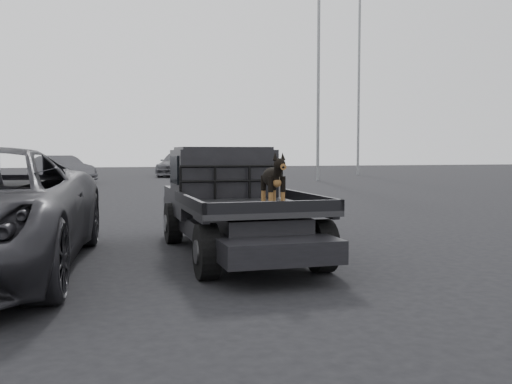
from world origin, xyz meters
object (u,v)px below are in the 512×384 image
object	(u,v)px
flatbed_ute	(235,227)
distant_car_a	(61,169)
distant_car_b	(178,165)
floodlight_mid	(319,56)
floodlight_far	(359,77)
dog	(273,181)

from	to	relation	value
flatbed_ute	distant_car_a	distance (m)	24.89
distant_car_b	floodlight_mid	distance (m)	12.92
floodlight_far	dog	bearing A→B (deg)	-118.33
dog	distant_car_a	size ratio (longest dim) A/B	0.16
distant_car_a	floodlight_mid	bearing A→B (deg)	-40.64
distant_car_a	floodlight_far	world-z (taller)	floodlight_far
flatbed_ute	dog	size ratio (longest dim) A/B	7.30
flatbed_ute	dog	world-z (taller)	dog
floodlight_mid	distant_car_a	bearing A→B (deg)	173.61
dog	floodlight_mid	world-z (taller)	floodlight_mid
flatbed_ute	distant_car_a	size ratio (longest dim) A/B	1.16
distant_car_a	distant_car_b	distance (m)	10.21
dog	floodlight_far	world-z (taller)	floodlight_far
flatbed_ute	dog	bearing A→B (deg)	-81.96
floodlight_far	flatbed_ute	bearing A→B (deg)	-119.74
distant_car_a	floodlight_far	distance (m)	22.44
dog	floodlight_mid	size ratio (longest dim) A/B	0.05
distant_car_a	distant_car_b	bearing A→B (deg)	7.61
flatbed_ute	distant_car_a	world-z (taller)	distant_car_a
floodlight_mid	floodlight_far	size ratio (longest dim) A/B	1.02
dog	flatbed_ute	bearing A→B (deg)	98.04
flatbed_ute	distant_car_b	size ratio (longest dim) A/B	0.94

